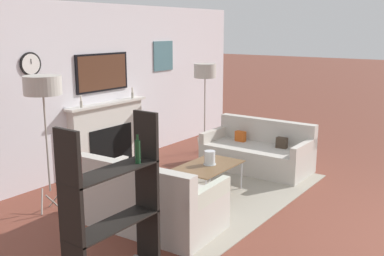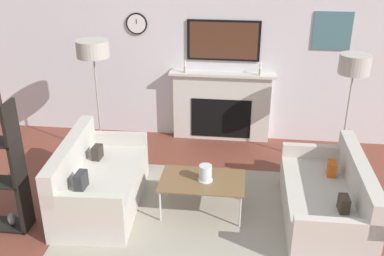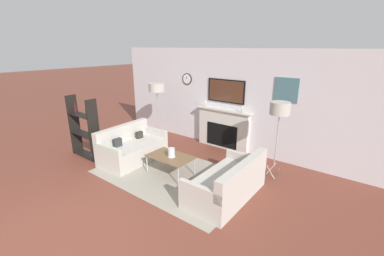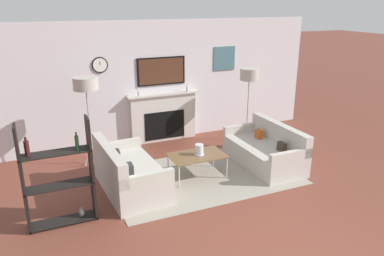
{
  "view_description": "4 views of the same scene",
  "coord_description": "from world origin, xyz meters",
  "px_view_note": "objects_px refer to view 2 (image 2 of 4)",
  "views": [
    {
      "loc": [
        -5.11,
        -0.67,
        2.32
      ],
      "look_at": [
        -0.2,
        2.86,
        0.96
      ],
      "focal_mm": 42.0,
      "sensor_mm": 36.0,
      "label": 1
    },
    {
      "loc": [
        0.35,
        -1.92,
        3.2
      ],
      "look_at": [
        -0.24,
        2.85,
        1.02
      ],
      "focal_mm": 42.0,
      "sensor_mm": 36.0,
      "label": 2
    },
    {
      "loc": [
        3.46,
        -1.16,
        2.75
      ],
      "look_at": [
        0.19,
        3.07,
        1.04
      ],
      "focal_mm": 24.0,
      "sensor_mm": 36.0,
      "label": 3
    },
    {
      "loc": [
        -2.68,
        -3.02,
        3.07
      ],
      "look_at": [
        -0.11,
        2.85,
        0.89
      ],
      "focal_mm": 35.0,
      "sensor_mm": 36.0,
      "label": 4
    }
  ],
  "objects_px": {
    "couch_left": "(98,184)",
    "floor_lamp_right": "(354,66)",
    "couch_right": "(328,201)",
    "coffee_table": "(202,182)",
    "hurricane_candle": "(205,174)",
    "floor_lamp_left": "(93,50)"
  },
  "relations": [
    {
      "from": "hurricane_candle",
      "to": "coffee_table",
      "type": "bearing_deg",
      "value": 177.03
    },
    {
      "from": "couch_right",
      "to": "floor_lamp_left",
      "type": "height_order",
      "value": "floor_lamp_left"
    },
    {
      "from": "hurricane_candle",
      "to": "couch_left",
      "type": "bearing_deg",
      "value": -179.15
    },
    {
      "from": "floor_lamp_right",
      "to": "couch_left",
      "type": "bearing_deg",
      "value": -156.9
    },
    {
      "from": "couch_right",
      "to": "coffee_table",
      "type": "height_order",
      "value": "couch_right"
    },
    {
      "from": "couch_right",
      "to": "hurricane_candle",
      "type": "relative_size",
      "value": 8.76
    },
    {
      "from": "hurricane_candle",
      "to": "couch_right",
      "type": "bearing_deg",
      "value": -0.64
    },
    {
      "from": "couch_right",
      "to": "floor_lamp_right",
      "type": "bearing_deg",
      "value": 73.93
    },
    {
      "from": "couch_left",
      "to": "floor_lamp_right",
      "type": "relative_size",
      "value": 1.0
    },
    {
      "from": "couch_right",
      "to": "floor_lamp_right",
      "type": "xyz_separation_m",
      "value": [
        0.38,
        1.34,
        1.24
      ]
    },
    {
      "from": "coffee_table",
      "to": "floor_lamp_right",
      "type": "xyz_separation_m",
      "value": [
        1.86,
        1.32,
        1.11
      ]
    },
    {
      "from": "couch_right",
      "to": "floor_lamp_right",
      "type": "distance_m",
      "value": 1.86
    },
    {
      "from": "coffee_table",
      "to": "floor_lamp_left",
      "type": "xyz_separation_m",
      "value": [
        -1.67,
        1.32,
        1.2
      ]
    },
    {
      "from": "coffee_table",
      "to": "floor_lamp_left",
      "type": "bearing_deg",
      "value": 141.74
    },
    {
      "from": "couch_left",
      "to": "floor_lamp_left",
      "type": "relative_size",
      "value": 0.96
    },
    {
      "from": "couch_left",
      "to": "couch_right",
      "type": "distance_m",
      "value": 2.75
    },
    {
      "from": "floor_lamp_left",
      "to": "couch_right",
      "type": "bearing_deg",
      "value": -23.02
    },
    {
      "from": "hurricane_candle",
      "to": "floor_lamp_right",
      "type": "bearing_deg",
      "value": 35.93
    },
    {
      "from": "couch_left",
      "to": "couch_right",
      "type": "relative_size",
      "value": 0.97
    },
    {
      "from": "couch_left",
      "to": "coffee_table",
      "type": "relative_size",
      "value": 1.67
    },
    {
      "from": "coffee_table",
      "to": "floor_lamp_left",
      "type": "relative_size",
      "value": 0.57
    },
    {
      "from": "coffee_table",
      "to": "hurricane_candle",
      "type": "relative_size",
      "value": 5.09
    }
  ]
}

